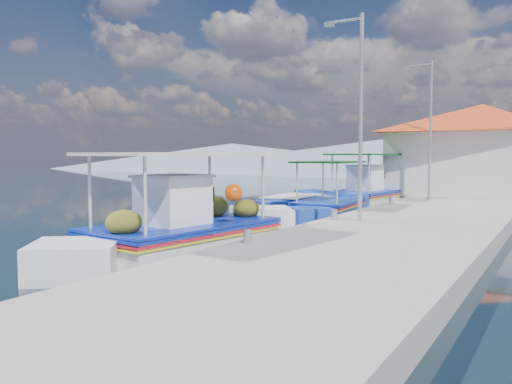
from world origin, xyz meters
The scene contains 10 objects.
ground centered at (0.00, 0.00, 0.00)m, with size 160.00×160.00×0.00m, color black.
quay centered at (5.90, 6.00, 0.25)m, with size 5.00×44.00×0.50m, color gray.
bollards centered at (3.80, 5.25, 0.65)m, with size 0.20×17.20×0.30m.
main_caique centered at (1.83, -2.71, 0.53)m, with size 3.16×8.33×2.77m.
caique_green_canopy centered at (1.94, 6.17, 0.37)m, with size 2.29×6.53×2.45m.
caique_blue_hull centered at (-0.48, 7.85, 0.28)m, with size 1.84×5.73×1.02m.
caique_far centered at (1.79, 11.17, 0.51)m, with size 2.96×7.87×2.78m.
harbor_building centered at (6.20, 15.00, 2.78)m, with size 10.49×10.49×4.40m.
lamp_post_near centered at (4.51, 2.00, 3.85)m, with size 1.21×0.14×6.00m.
lamp_post_far centered at (4.51, 11.00, 3.85)m, with size 1.21×0.14×6.00m.
Camera 1 is at (9.84, -12.92, 2.45)m, focal length 37.32 mm.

